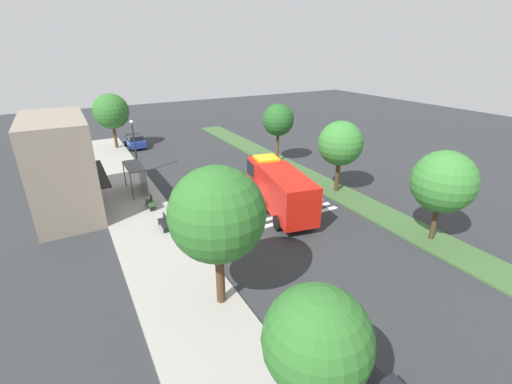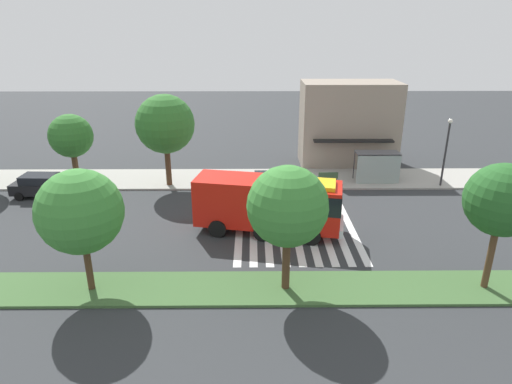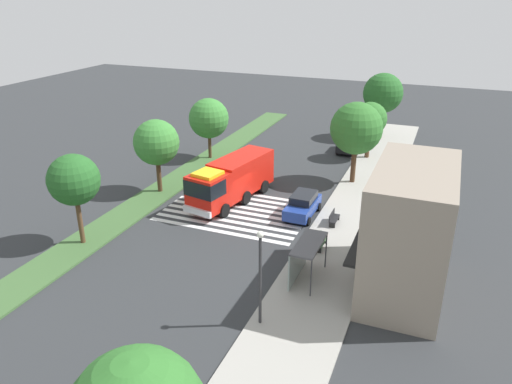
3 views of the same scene
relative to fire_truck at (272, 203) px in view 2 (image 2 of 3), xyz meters
The scene contains 17 objects.
ground_plane 2.38m from the fire_truck, 73.87° to the left, with size 120.00×120.00×0.00m, color #2D3033.
sidewalk 10.18m from the fire_truck, 87.93° to the left, with size 60.00×4.99×0.14m, color #9E9B93.
median_strip 6.78m from the fire_truck, 86.82° to the right, with size 60.00×3.00×0.14m, color #3D6033.
crosswalk 2.81m from the fire_truck, 39.03° to the left, with size 7.65×11.23×0.01m.
fire_truck is the anchor object (origin of this frame).
parked_car_west 18.26m from the fire_truck, 159.80° to the left, with size 4.63×2.17×1.72m.
parked_car_mid 6.39m from the fire_truck, 87.35° to the left, with size 4.30×2.13×1.77m.
bus_stop_shelter 12.64m from the fire_truck, 44.81° to the left, with size 3.50×1.40×2.46m.
bench_near_shelter 10.30m from the fire_truck, 60.87° to the left, with size 1.60×0.50×0.90m.
bench_west_of_shelter 9.09m from the fire_truck, 83.28° to the left, with size 1.60×0.50×0.90m.
street_lamp 16.19m from the fire_truck, 30.10° to the left, with size 0.36×0.36×5.41m.
storefront_building 16.58m from the fire_truck, 62.59° to the left, with size 8.64×5.12×7.52m.
sidewalk_tree_west 17.66m from the fire_truck, 151.03° to the left, with size 3.37×3.37×5.73m.
sidewalk_tree_center 12.03m from the fire_truck, 133.10° to the left, with size 4.57×4.57×7.24m.
median_tree_far_west 11.47m from the fire_truck, 144.75° to the right, with size 4.00×4.00×6.13m.
median_tree_west 6.96m from the fire_truck, 86.36° to the right, with size 3.83×3.83×6.28m.
median_tree_center 12.51m from the fire_truck, 32.15° to the right, with size 3.44×3.44×6.36m.
Camera 2 is at (-1.56, -26.59, 12.46)m, focal length 31.11 mm.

